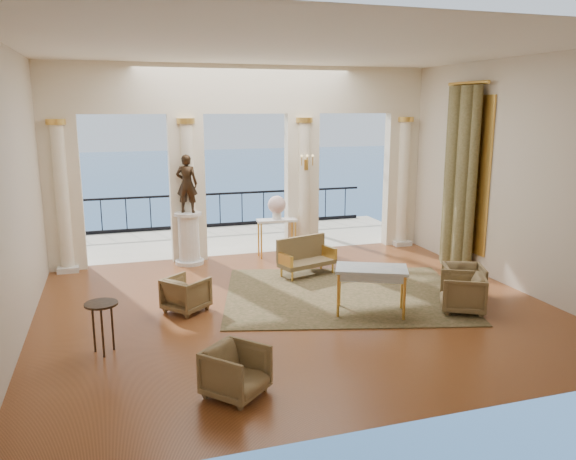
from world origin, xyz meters
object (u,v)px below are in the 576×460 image
object	(u,v)px
armchair_b	(464,280)
pedestal	(189,239)
console_table	(277,226)
statue	(187,184)
armchair_a	(236,369)
armchair_d	(186,292)
side_table	(101,310)
settee	(305,256)
game_table	(371,272)
armchair_c	(463,291)

from	to	relation	value
armchair_b	pedestal	size ratio (longest dim) A/B	0.60
pedestal	console_table	world-z (taller)	pedestal
statue	armchair_a	bearing A→B (deg)	108.26
armchair_a	armchair_b	world-z (taller)	armchair_b
armchair_d	armchair_a	bearing A→B (deg)	143.71
pedestal	side_table	bearing A→B (deg)	-112.43
statue	settee	bearing A→B (deg)	164.86
armchair_d	game_table	bearing A→B (deg)	-149.75
armchair_c	console_table	size ratio (longest dim) A/B	0.76
armchair_d	console_table	bearing A→B (deg)	-79.56
pedestal	statue	world-z (taller)	statue
armchair_b	game_table	bearing A→B (deg)	-152.16
pedestal	armchair_b	bearing A→B (deg)	-41.14
armchair_b	pedestal	xyz separation A→B (m)	(-4.60, 4.02, 0.22)
armchair_a	armchair_b	distance (m)	5.37
statue	console_table	distance (m)	2.40
armchair_c	pedestal	distance (m)	6.21
console_table	game_table	bearing A→B (deg)	-78.85
armchair_a	pedestal	world-z (taller)	pedestal
armchair_d	game_table	world-z (taller)	game_table
armchair_a	console_table	bearing A→B (deg)	27.20
armchair_b	console_table	world-z (taller)	console_table
armchair_d	pedestal	xyz separation A→B (m)	(0.47, 3.09, 0.24)
pedestal	armchair_d	bearing A→B (deg)	-98.66
armchair_b	console_table	distance (m)	4.77
armchair_c	statue	distance (m)	6.38
console_table	side_table	bearing A→B (deg)	-126.36
armchair_d	armchair_b	bearing A→B (deg)	-140.36
armchair_b	armchair_a	bearing A→B (deg)	-131.92
armchair_a	game_table	distance (m)	3.58
armchair_c	pedestal	xyz separation A→B (m)	(-4.19, 4.58, 0.20)
armchair_a	settee	xyz separation A→B (m)	(2.53, 4.67, 0.06)
armchair_b	statue	world-z (taller)	statue
statue	side_table	size ratio (longest dim) A/B	1.69
armchair_a	armchair_c	xyz separation A→B (m)	(4.45, 1.72, 0.03)
armchair_d	side_table	xyz separation A→B (m)	(-1.39, -1.41, 0.33)
armchair_c	side_table	world-z (taller)	side_table
armchair_a	armchair_d	bearing A→B (deg)	51.48
console_table	side_table	world-z (taller)	console_table
armchair_c	statue	world-z (taller)	statue
armchair_c	settee	world-z (taller)	settee
armchair_b	armchair_d	size ratio (longest dim) A/B	1.07
armchair_c	armchair_d	world-z (taller)	armchair_c
armchair_d	side_table	world-z (taller)	side_table
settee	pedestal	xyz separation A→B (m)	(-2.26, 1.63, 0.17)
armchair_c	settee	size ratio (longest dim) A/B	0.56
armchair_d	game_table	distance (m)	3.28
pedestal	console_table	size ratio (longest dim) A/B	1.22
armchair_a	settee	size ratio (longest dim) A/B	0.52
armchair_b	console_table	xyz separation A→B (m)	(-2.47, 4.07, 0.39)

